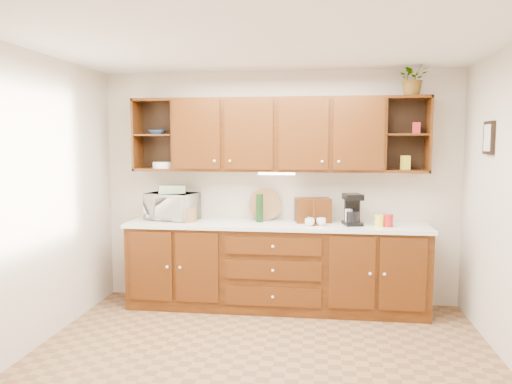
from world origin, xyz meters
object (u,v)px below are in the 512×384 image
(coffee_maker, at_px, (352,210))
(potted_plant, at_px, (413,78))
(bread_box, at_px, (313,210))
(microwave, at_px, (172,206))

(coffee_maker, height_order, potted_plant, potted_plant)
(bread_box, bearing_deg, coffee_maker, -29.50)
(potted_plant, bearing_deg, bread_box, 177.56)
(microwave, xyz_separation_m, coffee_maker, (2.00, -0.11, 0.01))
(potted_plant, bearing_deg, microwave, 179.62)
(microwave, xyz_separation_m, potted_plant, (2.60, -0.02, 1.38))
(microwave, height_order, potted_plant, potted_plant)
(bread_box, bearing_deg, potted_plant, -14.40)
(bread_box, xyz_separation_m, potted_plant, (1.01, -0.04, 1.40))
(microwave, relative_size, coffee_maker, 1.65)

